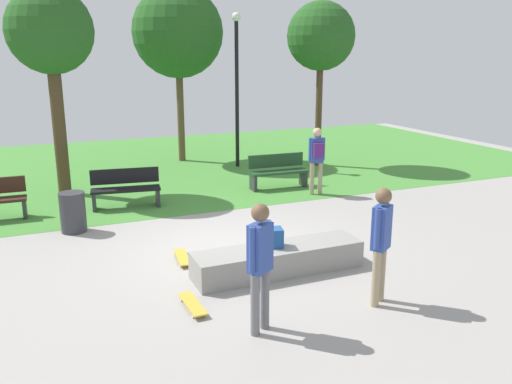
{
  "coord_description": "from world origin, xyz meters",
  "views": [
    {
      "loc": [
        -3.15,
        -8.83,
        3.58
      ],
      "look_at": [
        0.46,
        -0.38,
        1.17
      ],
      "focal_mm": 37.29,
      "sensor_mm": 36.0,
      "label": 1
    }
  ],
  "objects_px": {
    "tree_tall_oak": "(321,37)",
    "pedestrian_with_backpack": "(317,155)",
    "skateboard_by_ledge": "(192,304)",
    "park_bench_far_left": "(126,187)",
    "backpack_on_ledge": "(276,237)",
    "skater_watching": "(381,237)",
    "tree_broad_elm": "(50,34)",
    "skateboard_spare": "(183,257)",
    "tree_slender_maple": "(178,32)",
    "trash_bin": "(73,212)",
    "concrete_ledge": "(278,259)",
    "skater_performing_trick": "(260,258)",
    "lamp_post": "(237,77)",
    "park_bench_center_lawn": "(278,170)"
  },
  "relations": [
    {
      "from": "park_bench_far_left",
      "to": "tree_broad_elm",
      "type": "height_order",
      "value": "tree_broad_elm"
    },
    {
      "from": "skater_watching",
      "to": "skateboard_by_ledge",
      "type": "distance_m",
      "value": 2.88
    },
    {
      "from": "skater_watching",
      "to": "tree_broad_elm",
      "type": "relative_size",
      "value": 0.34
    },
    {
      "from": "skater_watching",
      "to": "tree_broad_elm",
      "type": "distance_m",
      "value": 9.74
    },
    {
      "from": "skateboard_by_ledge",
      "to": "skateboard_spare",
      "type": "bearing_deg",
      "value": 78.89
    },
    {
      "from": "backpack_on_ledge",
      "to": "tree_slender_maple",
      "type": "relative_size",
      "value": 0.06
    },
    {
      "from": "tree_tall_oak",
      "to": "skateboard_spare",
      "type": "bearing_deg",
      "value": -134.9
    },
    {
      "from": "backpack_on_ledge",
      "to": "pedestrian_with_backpack",
      "type": "xyz_separation_m",
      "value": [
        3.11,
        4.16,
        0.44
      ]
    },
    {
      "from": "skater_performing_trick",
      "to": "tree_broad_elm",
      "type": "height_order",
      "value": "tree_broad_elm"
    },
    {
      "from": "tree_broad_elm",
      "to": "pedestrian_with_backpack",
      "type": "xyz_separation_m",
      "value": [
        6.0,
        -2.68,
        -2.97
      ]
    },
    {
      "from": "concrete_ledge",
      "to": "tree_tall_oak",
      "type": "bearing_deg",
      "value": 56.31
    },
    {
      "from": "park_bench_far_left",
      "to": "tree_tall_oak",
      "type": "relative_size",
      "value": 0.32
    },
    {
      "from": "tree_broad_elm",
      "to": "pedestrian_with_backpack",
      "type": "distance_m",
      "value": 7.21
    },
    {
      "from": "skateboard_by_ledge",
      "to": "skateboard_spare",
      "type": "distance_m",
      "value": 1.85
    },
    {
      "from": "concrete_ledge",
      "to": "skateboard_by_ledge",
      "type": "height_order",
      "value": "concrete_ledge"
    },
    {
      "from": "skater_performing_trick",
      "to": "tree_tall_oak",
      "type": "height_order",
      "value": "tree_tall_oak"
    },
    {
      "from": "tree_slender_maple",
      "to": "pedestrian_with_backpack",
      "type": "xyz_separation_m",
      "value": [
        1.99,
        -5.74,
        -3.16
      ]
    },
    {
      "from": "skateboard_by_ledge",
      "to": "tree_tall_oak",
      "type": "height_order",
      "value": "tree_tall_oak"
    },
    {
      "from": "tree_slender_maple",
      "to": "pedestrian_with_backpack",
      "type": "height_order",
      "value": "tree_slender_maple"
    },
    {
      "from": "park_bench_far_left",
      "to": "backpack_on_ledge",
      "type": "bearing_deg",
      "value": -71.63
    },
    {
      "from": "backpack_on_ledge",
      "to": "tree_tall_oak",
      "type": "xyz_separation_m",
      "value": [
        5.0,
        7.43,
        3.43
      ]
    },
    {
      "from": "tree_tall_oak",
      "to": "pedestrian_with_backpack",
      "type": "distance_m",
      "value": 4.83
    },
    {
      "from": "backpack_on_ledge",
      "to": "park_bench_far_left",
      "type": "height_order",
      "value": "park_bench_far_left"
    },
    {
      "from": "skater_performing_trick",
      "to": "skateboard_by_ledge",
      "type": "relative_size",
      "value": 2.19
    },
    {
      "from": "tree_broad_elm",
      "to": "lamp_post",
      "type": "distance_m",
      "value": 5.7
    },
    {
      "from": "skateboard_by_ledge",
      "to": "pedestrian_with_backpack",
      "type": "bearing_deg",
      "value": 45.59
    },
    {
      "from": "tree_broad_elm",
      "to": "lamp_post",
      "type": "height_order",
      "value": "tree_broad_elm"
    },
    {
      "from": "park_bench_center_lawn",
      "to": "skater_performing_trick",
      "type": "bearing_deg",
      "value": -117.13
    },
    {
      "from": "park_bench_far_left",
      "to": "skateboard_by_ledge",
      "type": "bearing_deg",
      "value": -90.45
    },
    {
      "from": "park_bench_center_lawn",
      "to": "pedestrian_with_backpack",
      "type": "height_order",
      "value": "pedestrian_with_backpack"
    },
    {
      "from": "skateboard_spare",
      "to": "lamp_post",
      "type": "relative_size",
      "value": 0.17
    },
    {
      "from": "park_bench_far_left",
      "to": "concrete_ledge",
      "type": "bearing_deg",
      "value": -71.46
    },
    {
      "from": "tree_slender_maple",
      "to": "skater_watching",
      "type": "bearing_deg",
      "value": -91.19
    },
    {
      "from": "lamp_post",
      "to": "park_bench_far_left",
      "type": "bearing_deg",
      "value": -141.25
    },
    {
      "from": "park_bench_far_left",
      "to": "pedestrian_with_backpack",
      "type": "distance_m",
      "value": 4.83
    },
    {
      "from": "skater_watching",
      "to": "tree_broad_elm",
      "type": "height_order",
      "value": "tree_broad_elm"
    },
    {
      "from": "skater_watching",
      "to": "park_bench_far_left",
      "type": "bearing_deg",
      "value": 110.95
    },
    {
      "from": "skater_watching",
      "to": "tree_tall_oak",
      "type": "xyz_separation_m",
      "value": [
        4.12,
        9.07,
        3.01
      ]
    },
    {
      "from": "park_bench_far_left",
      "to": "tree_broad_elm",
      "type": "distance_m",
      "value": 4.21
    },
    {
      "from": "concrete_ledge",
      "to": "trash_bin",
      "type": "xyz_separation_m",
      "value": [
        -2.97,
        3.55,
        0.19
      ]
    },
    {
      "from": "skateboard_spare",
      "to": "tree_slender_maple",
      "type": "bearing_deg",
      "value": 74.53
    },
    {
      "from": "tree_slender_maple",
      "to": "trash_bin",
      "type": "xyz_separation_m",
      "value": [
        -4.06,
        -6.38,
        -3.79
      ]
    },
    {
      "from": "pedestrian_with_backpack",
      "to": "skater_watching",
      "type": "bearing_deg",
      "value": -111.04
    },
    {
      "from": "trash_bin",
      "to": "pedestrian_with_backpack",
      "type": "height_order",
      "value": "pedestrian_with_backpack"
    },
    {
      "from": "concrete_ledge",
      "to": "park_bench_center_lawn",
      "type": "bearing_deg",
      "value": 64.69
    },
    {
      "from": "backpack_on_ledge",
      "to": "skater_performing_trick",
      "type": "distance_m",
      "value": 2.05
    },
    {
      "from": "lamp_post",
      "to": "skater_performing_trick",
      "type": "bearing_deg",
      "value": -109.62
    },
    {
      "from": "park_bench_far_left",
      "to": "lamp_post",
      "type": "height_order",
      "value": "lamp_post"
    },
    {
      "from": "skater_watching",
      "to": "trash_bin",
      "type": "distance_m",
      "value": 6.45
    },
    {
      "from": "park_bench_far_left",
      "to": "tree_slender_maple",
      "type": "xyz_separation_m",
      "value": [
        2.75,
        4.98,
        3.73
      ]
    }
  ]
}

